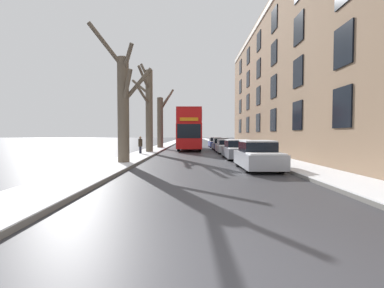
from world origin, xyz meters
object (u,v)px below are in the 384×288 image
at_px(double_decker_bus, 188,128).
at_px(parked_car_0, 256,156).
at_px(parked_car_2, 225,147).
at_px(bare_tree_left_1, 147,109).
at_px(parked_car_1, 236,150).
at_px(parked_car_4, 214,143).
at_px(bare_tree_left_2, 159,120).
at_px(parked_car_3, 219,144).
at_px(pedestrian_left_sidewalk, 139,145).
at_px(bare_tree_left_0, 122,105).

relative_size(double_decker_bus, parked_car_0, 2.58).
height_order(parked_car_0, parked_car_2, parked_car_0).
xyz_separation_m(bare_tree_left_1, parked_car_0, (7.36, -11.24, -3.52)).
height_order(bare_tree_left_1, double_decker_bus, bare_tree_left_1).
bearing_deg(parked_car_1, parked_car_2, 90.00).
xyz_separation_m(bare_tree_left_1, parked_car_2, (7.36, 0.21, -3.57)).
relative_size(parked_car_0, parked_car_4, 0.86).
distance_m(double_decker_bus, parked_car_1, 12.13).
xyz_separation_m(bare_tree_left_2, double_decker_bus, (3.64, -2.39, -1.04)).
height_order(bare_tree_left_1, parked_car_3, bare_tree_left_1).
height_order(double_decker_bus, parked_car_2, double_decker_bus).
bearing_deg(parked_car_2, pedestrian_left_sidewalk, -162.34).
height_order(bare_tree_left_2, parked_car_4, bare_tree_left_2).
distance_m(double_decker_bus, parked_car_0, 17.54).
xyz_separation_m(bare_tree_left_0, parked_car_3, (7.24, 14.62, -2.81)).
bearing_deg(parked_car_2, parked_car_0, -90.00).
height_order(parked_car_0, parked_car_1, parked_car_0).
height_order(bare_tree_left_0, parked_car_2, bare_tree_left_0).
distance_m(bare_tree_left_0, pedestrian_left_sidewalk, 7.46).
bearing_deg(pedestrian_left_sidewalk, parked_car_1, 40.46).
relative_size(bare_tree_left_2, parked_car_1, 1.81).
xyz_separation_m(double_decker_bus, parked_car_2, (3.59, -5.62, -1.91)).
xyz_separation_m(bare_tree_left_2, parked_car_0, (7.22, -19.46, -2.90)).
bearing_deg(parked_car_0, double_decker_bus, 101.86).
bearing_deg(parked_car_4, pedestrian_left_sidewalk, -118.88).
bearing_deg(bare_tree_left_2, pedestrian_left_sidewalk, -92.58).
height_order(bare_tree_left_0, pedestrian_left_sidewalk, bare_tree_left_0).
xyz_separation_m(bare_tree_left_1, bare_tree_left_2, (0.14, 8.21, -0.61)).
relative_size(bare_tree_left_1, parked_car_2, 1.97).
height_order(double_decker_bus, parked_car_4, double_decker_bus).
height_order(parked_car_2, pedestrian_left_sidewalk, pedestrian_left_sidewalk).
height_order(double_decker_bus, parked_car_3, double_decker_bus).
xyz_separation_m(bare_tree_left_1, parked_car_1, (7.36, -5.61, -3.54)).
xyz_separation_m(bare_tree_left_2, parked_car_2, (7.22, -8.00, -2.96)).
bearing_deg(bare_tree_left_2, bare_tree_left_1, -90.98).
relative_size(parked_car_2, pedestrian_left_sidewalk, 2.65).
bearing_deg(parked_car_0, parked_car_1, 90.00).
bearing_deg(parked_car_2, bare_tree_left_2, 132.06).
height_order(bare_tree_left_0, bare_tree_left_2, bare_tree_left_0).
bearing_deg(bare_tree_left_2, parked_car_3, -21.32).
bearing_deg(bare_tree_left_1, bare_tree_left_2, 89.02).
distance_m(bare_tree_left_0, parked_car_4, 22.33).
bearing_deg(parked_car_4, bare_tree_left_0, -109.08).
xyz_separation_m(parked_car_0, pedestrian_left_sidewalk, (-7.69, 9.00, 0.21)).
distance_m(parked_car_1, parked_car_3, 11.01).
xyz_separation_m(parked_car_0, parked_car_1, (0.00, 5.63, -0.02)).
distance_m(bare_tree_left_2, pedestrian_left_sidewalk, 10.81).
bearing_deg(parked_car_3, pedestrian_left_sidewalk, -135.21).
relative_size(bare_tree_left_2, pedestrian_left_sidewalk, 4.71).
relative_size(parked_car_4, pedestrian_left_sidewalk, 2.84).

